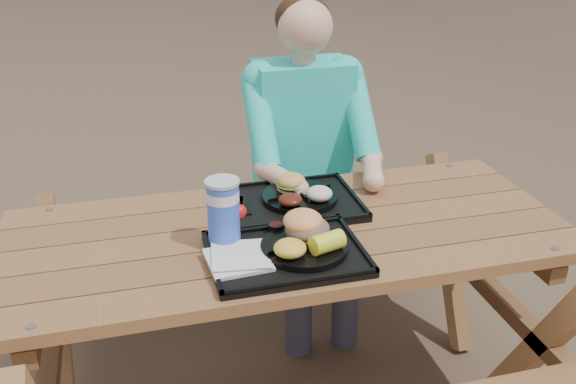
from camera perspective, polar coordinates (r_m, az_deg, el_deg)
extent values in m
cube|color=black|center=(1.90, -0.19, -5.58)|extent=(0.45, 0.35, 0.02)
cube|color=black|center=(2.20, 0.37, -1.11)|extent=(0.45, 0.35, 0.02)
cylinder|color=black|center=(1.90, 1.46, -4.92)|extent=(0.26, 0.26, 0.02)
cylinder|color=black|center=(2.20, 1.06, -0.44)|extent=(0.26, 0.26, 0.02)
cube|color=silver|center=(1.85, -4.48, -5.91)|extent=(0.18, 0.18, 0.02)
cylinder|color=blue|center=(1.91, -5.76, -1.91)|extent=(0.10, 0.10, 0.20)
cylinder|color=#320507|center=(1.99, -1.07, -3.25)|extent=(0.05, 0.05, 0.03)
cylinder|color=yellow|center=(2.01, 0.23, -2.88)|extent=(0.05, 0.05, 0.03)
ellipsoid|color=yellow|center=(1.83, 0.17, -5.02)|extent=(0.09, 0.09, 0.05)
cube|color=black|center=(2.17, -3.87, -1.12)|extent=(0.04, 0.15, 0.01)
ellipsoid|color=#4E190F|center=(2.12, 0.21, -0.71)|extent=(0.08, 0.08, 0.04)
ellipsoid|color=silver|center=(2.15, 2.81, -0.14)|extent=(0.09, 0.09, 0.05)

